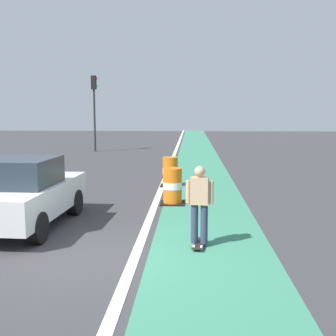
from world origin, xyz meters
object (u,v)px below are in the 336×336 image
at_px(parked_sedan_nearest, 23,193).
at_px(traffic_barrel_mid, 170,172).
at_px(traffic_light_corner, 94,100).
at_px(traffic_barrel_front, 173,186).
at_px(skateboarder_on_lane, 199,204).

xyz_separation_m(parked_sedan_nearest, traffic_barrel_mid, (3.25, 5.80, -0.30)).
bearing_deg(parked_sedan_nearest, traffic_light_corner, 97.62).
height_order(parked_sedan_nearest, traffic_barrel_mid, parked_sedan_nearest).
xyz_separation_m(parked_sedan_nearest, traffic_light_corner, (-2.54, 19.00, 2.67)).
relative_size(traffic_barrel_front, traffic_barrel_mid, 1.00).
relative_size(skateboarder_on_lane, traffic_barrel_mid, 1.55).
xyz_separation_m(skateboarder_on_lane, traffic_light_corner, (-6.74, 20.27, 2.59)).
xyz_separation_m(traffic_barrel_front, traffic_light_corner, (-6.01, 16.22, 2.97)).
xyz_separation_m(skateboarder_on_lane, traffic_barrel_front, (-0.73, 4.05, -0.38)).
distance_m(parked_sedan_nearest, traffic_barrel_front, 4.46).
distance_m(traffic_barrel_front, traffic_light_corner, 17.55).
bearing_deg(traffic_barrel_front, parked_sedan_nearest, -141.29).
bearing_deg(traffic_light_corner, parked_sedan_nearest, -82.38).
distance_m(skateboarder_on_lane, traffic_barrel_mid, 7.15).
height_order(traffic_barrel_mid, traffic_light_corner, traffic_light_corner).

